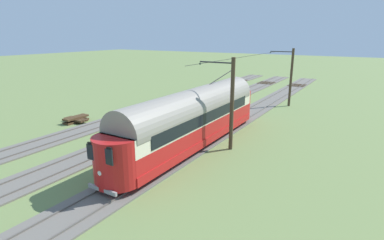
{
  "coord_description": "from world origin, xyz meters",
  "views": [
    {
      "loc": [
        -16.09,
        20.25,
        8.0
      ],
      "look_at": [
        -4.45,
        1.0,
        1.75
      ],
      "focal_mm": 28.8,
      "sensor_mm": 36.0,
      "label": 1
    }
  ],
  "objects_px": {
    "catenary_pole_mid_near": "(231,103)",
    "vintage_streetcar": "(194,117)",
    "catenary_pole_foreground": "(290,76)",
    "track_end_bumper": "(229,96)",
    "spare_tie_stack": "(76,119)"
  },
  "relations": [
    {
      "from": "vintage_streetcar",
      "to": "spare_tie_stack",
      "type": "height_order",
      "value": "vintage_streetcar"
    },
    {
      "from": "vintage_streetcar",
      "to": "track_end_bumper",
      "type": "bearing_deg",
      "value": -73.7
    },
    {
      "from": "catenary_pole_mid_near",
      "to": "track_end_bumper",
      "type": "relative_size",
      "value": 3.64
    },
    {
      "from": "catenary_pole_mid_near",
      "to": "spare_tie_stack",
      "type": "distance_m",
      "value": 15.76
    },
    {
      "from": "vintage_streetcar",
      "to": "spare_tie_stack",
      "type": "bearing_deg",
      "value": 0.74
    },
    {
      "from": "catenary_pole_foreground",
      "to": "vintage_streetcar",
      "type": "bearing_deg",
      "value": 81.79
    },
    {
      "from": "catenary_pole_foreground",
      "to": "catenary_pole_mid_near",
      "type": "distance_m",
      "value": 16.38
    },
    {
      "from": "catenary_pole_mid_near",
      "to": "vintage_streetcar",
      "type": "bearing_deg",
      "value": 19.2
    },
    {
      "from": "vintage_streetcar",
      "to": "catenary_pole_mid_near",
      "type": "distance_m",
      "value": 2.88
    },
    {
      "from": "catenary_pole_foreground",
      "to": "spare_tie_stack",
      "type": "relative_size",
      "value": 2.73
    },
    {
      "from": "track_end_bumper",
      "to": "vintage_streetcar",
      "type": "bearing_deg",
      "value": 106.3
    },
    {
      "from": "vintage_streetcar",
      "to": "catenary_pole_mid_near",
      "type": "relative_size",
      "value": 2.76
    },
    {
      "from": "vintage_streetcar",
      "to": "catenary_pole_mid_near",
      "type": "height_order",
      "value": "catenary_pole_mid_near"
    },
    {
      "from": "vintage_streetcar",
      "to": "track_end_bumper",
      "type": "distance_m",
      "value": 18.15
    },
    {
      "from": "catenary_pole_foreground",
      "to": "track_end_bumper",
      "type": "bearing_deg",
      "value": -0.56
    }
  ]
}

